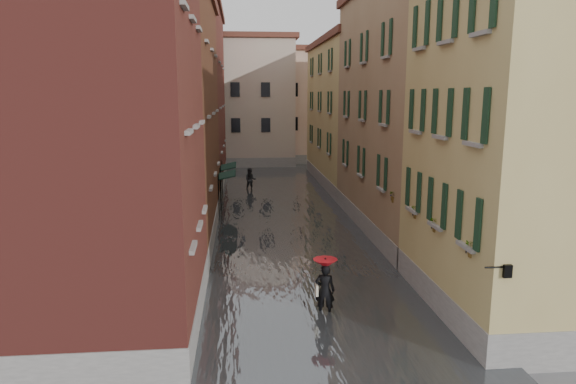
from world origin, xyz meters
name	(u,v)px	position (x,y,z in m)	size (l,w,h in m)	color
ground	(311,296)	(0.00, 0.00, 0.00)	(120.00, 120.00, 0.00)	slate
floodwater	(283,215)	(0.00, 13.00, 0.10)	(10.00, 60.00, 0.20)	#505458
building_left_near	(95,129)	(-7.00, -2.00, 6.50)	(6.00, 8.00, 13.00)	maroon
building_left_mid	(154,120)	(-7.00, 9.00, 6.25)	(6.00, 14.00, 12.50)	brown
building_left_far	(184,101)	(-7.00, 24.00, 7.00)	(6.00, 16.00, 14.00)	maroon
building_right_near	(528,149)	(7.00, -2.00, 5.75)	(6.00, 8.00, 11.50)	tan
building_right_mid	(417,114)	(7.00, 9.00, 6.50)	(6.00, 14.00, 13.00)	#997D5D
building_right_far	(356,116)	(7.00, 24.00, 5.75)	(6.00, 16.00, 11.50)	tan
building_end_cream	(236,104)	(-3.00, 38.00, 6.50)	(12.00, 9.00, 13.00)	#BAAD94
building_end_pink	(316,108)	(6.00, 40.00, 6.00)	(10.00, 9.00, 12.00)	#D1AA93
awning_near	(226,176)	(-3.49, 13.99, 2.46)	(1.09, 2.72, 2.80)	black
awning_far	(228,167)	(-3.49, 17.83, 2.46)	(1.09, 2.91, 2.80)	black
wall_lantern	(506,270)	(4.33, -6.00, 3.01)	(0.71, 0.22, 0.35)	black
window_planters	(428,208)	(4.12, -0.77, 3.51)	(0.59, 8.50, 0.84)	brown
pedestrian_main	(325,283)	(0.22, -1.82, 1.19)	(0.86, 0.86, 2.06)	black
pedestrian_far	(250,180)	(-1.84, 21.55, 0.93)	(0.90, 0.70, 1.85)	black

